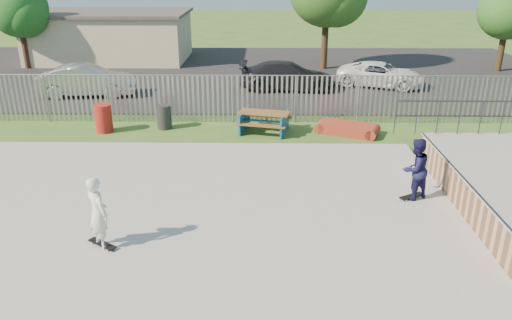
{
  "coord_description": "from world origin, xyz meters",
  "views": [
    {
      "loc": [
        2.26,
        -11.12,
        6.39
      ],
      "look_at": [
        2.07,
        2.0,
        1.1
      ],
      "focal_mm": 35.0,
      "sensor_mm": 36.0,
      "label": 1
    }
  ],
  "objects_px": {
    "funbox": "(347,129)",
    "tree_left": "(18,8)",
    "trash_bin_red": "(104,118)",
    "skater_white": "(98,213)",
    "car_white": "(381,75)",
    "car_dark": "(288,76)",
    "car_silver": "(87,81)",
    "tree_right": "(509,9)",
    "skater_navy": "(415,169)",
    "picnic_table": "(264,122)",
    "trash_bin_grey": "(164,117)"
  },
  "relations": [
    {
      "from": "skater_navy",
      "to": "tree_right",
      "type": "bearing_deg",
      "value": -149.55
    },
    {
      "from": "tree_left",
      "to": "trash_bin_red",
      "type": "bearing_deg",
      "value": -55.37
    },
    {
      "from": "car_silver",
      "to": "skater_navy",
      "type": "bearing_deg",
      "value": -137.42
    },
    {
      "from": "tree_right",
      "to": "car_silver",
      "type": "bearing_deg",
      "value": -164.69
    },
    {
      "from": "trash_bin_red",
      "to": "skater_white",
      "type": "distance_m",
      "value": 9.13
    },
    {
      "from": "trash_bin_grey",
      "to": "skater_white",
      "type": "distance_m",
      "value": 9.25
    },
    {
      "from": "picnic_table",
      "to": "trash_bin_red",
      "type": "relative_size",
      "value": 2.04
    },
    {
      "from": "funbox",
      "to": "car_silver",
      "type": "bearing_deg",
      "value": 177.79
    },
    {
      "from": "car_white",
      "to": "skater_navy",
      "type": "distance_m",
      "value": 14.05
    },
    {
      "from": "picnic_table",
      "to": "skater_navy",
      "type": "xyz_separation_m",
      "value": [
        4.14,
        -6.17,
        0.61
      ]
    },
    {
      "from": "trash_bin_grey",
      "to": "tree_left",
      "type": "bearing_deg",
      "value": 132.38
    },
    {
      "from": "tree_right",
      "to": "skater_navy",
      "type": "bearing_deg",
      "value": -119.6
    },
    {
      "from": "trash_bin_grey",
      "to": "tree_left",
      "type": "height_order",
      "value": "tree_left"
    },
    {
      "from": "trash_bin_red",
      "to": "tree_right",
      "type": "height_order",
      "value": "tree_right"
    },
    {
      "from": "trash_bin_red",
      "to": "tree_left",
      "type": "height_order",
      "value": "tree_left"
    },
    {
      "from": "trash_bin_red",
      "to": "skater_navy",
      "type": "xyz_separation_m",
      "value": [
        10.49,
        -6.1,
        0.47
      ]
    },
    {
      "from": "tree_left",
      "to": "skater_navy",
      "type": "relative_size",
      "value": 3.08
    },
    {
      "from": "car_dark",
      "to": "tree_left",
      "type": "xyz_separation_m",
      "value": [
        -16.1,
        5.34,
        2.91
      ]
    },
    {
      "from": "trash_bin_red",
      "to": "car_white",
      "type": "xyz_separation_m",
      "value": [
        12.62,
        7.79,
        0.1
      ]
    },
    {
      "from": "car_dark",
      "to": "tree_left",
      "type": "relative_size",
      "value": 0.92
    },
    {
      "from": "tree_right",
      "to": "skater_white",
      "type": "height_order",
      "value": "tree_right"
    },
    {
      "from": "car_white",
      "to": "tree_left",
      "type": "relative_size",
      "value": 0.85
    },
    {
      "from": "tree_left",
      "to": "skater_navy",
      "type": "bearing_deg",
      "value": -44.11
    },
    {
      "from": "picnic_table",
      "to": "car_white",
      "type": "height_order",
      "value": "car_white"
    },
    {
      "from": "tree_right",
      "to": "trash_bin_grey",
      "type": "bearing_deg",
      "value": -148.16
    },
    {
      "from": "car_dark",
      "to": "car_white",
      "type": "relative_size",
      "value": 1.09
    },
    {
      "from": "funbox",
      "to": "trash_bin_grey",
      "type": "relative_size",
      "value": 2.35
    },
    {
      "from": "car_silver",
      "to": "skater_white",
      "type": "relative_size",
      "value": 2.66
    },
    {
      "from": "trash_bin_red",
      "to": "tree_left",
      "type": "xyz_separation_m",
      "value": [
        -8.51,
        12.33,
        3.09
      ]
    },
    {
      "from": "trash_bin_grey",
      "to": "tree_right",
      "type": "height_order",
      "value": "tree_right"
    },
    {
      "from": "picnic_table",
      "to": "tree_left",
      "type": "bearing_deg",
      "value": 153.77
    },
    {
      "from": "funbox",
      "to": "skater_white",
      "type": "relative_size",
      "value": 1.28
    },
    {
      "from": "picnic_table",
      "to": "tree_right",
      "type": "xyz_separation_m",
      "value": [
        14.37,
        11.84,
        3.23
      ]
    },
    {
      "from": "trash_bin_grey",
      "to": "skater_navy",
      "type": "height_order",
      "value": "skater_navy"
    },
    {
      "from": "skater_navy",
      "to": "skater_white",
      "type": "distance_m",
      "value": 8.38
    },
    {
      "from": "trash_bin_grey",
      "to": "skater_navy",
      "type": "distance_m",
      "value": 10.51
    },
    {
      "from": "car_silver",
      "to": "tree_left",
      "type": "height_order",
      "value": "tree_left"
    },
    {
      "from": "car_white",
      "to": "trash_bin_red",
      "type": "bearing_deg",
      "value": 140.9
    },
    {
      "from": "car_dark",
      "to": "trash_bin_red",
      "type": "bearing_deg",
      "value": 134.29
    },
    {
      "from": "trash_bin_red",
      "to": "car_white",
      "type": "relative_size",
      "value": 0.24
    },
    {
      "from": "picnic_table",
      "to": "car_dark",
      "type": "height_order",
      "value": "car_dark"
    },
    {
      "from": "funbox",
      "to": "tree_left",
      "type": "relative_size",
      "value": 0.42
    },
    {
      "from": "picnic_table",
      "to": "tree_right",
      "type": "relative_size",
      "value": 0.42
    },
    {
      "from": "tree_left",
      "to": "skater_white",
      "type": "bearing_deg",
      "value": -62.32
    },
    {
      "from": "tree_right",
      "to": "skater_navy",
      "type": "xyz_separation_m",
      "value": [
        -10.23,
        -18.01,
        -2.62
      ]
    },
    {
      "from": "trash_bin_grey",
      "to": "tree_right",
      "type": "distance_m",
      "value": 21.91
    },
    {
      "from": "car_silver",
      "to": "car_white",
      "type": "distance_m",
      "value": 15.24
    },
    {
      "from": "funbox",
      "to": "car_white",
      "type": "xyz_separation_m",
      "value": [
        3.0,
        7.88,
        0.46
      ]
    },
    {
      "from": "car_dark",
      "to": "skater_white",
      "type": "height_order",
      "value": "skater_white"
    },
    {
      "from": "car_white",
      "to": "tree_left",
      "type": "xyz_separation_m",
      "value": [
        -21.13,
        4.54,
        2.99
      ]
    }
  ]
}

